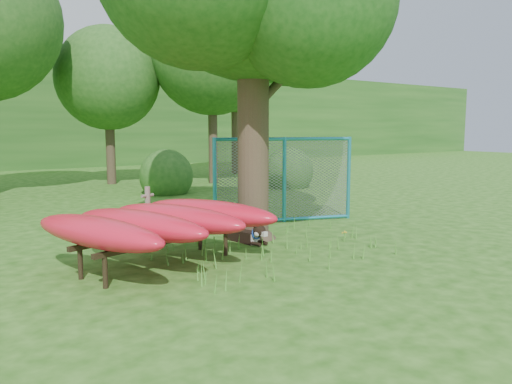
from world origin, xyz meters
TOP-DOWN VIEW (x-y plane):
  - ground at (0.00, 0.00)m, footprint 80.00×80.00m
  - wooden_post at (-1.48, 2.36)m, footprint 0.30×0.17m
  - kayak_rack at (-1.96, 0.82)m, footprint 3.71×3.32m
  - husky_dog at (0.12, 1.33)m, footprint 0.37×1.07m
  - fence_section at (2.06, 2.68)m, footprint 3.26×1.18m
  - wildflower_clump at (1.71, 0.36)m, footprint 0.10×0.08m
  - bg_tree_c at (1.50, 13.00)m, footprint 4.00×4.00m
  - bg_tree_d at (5.00, 11.00)m, footprint 4.80×4.80m
  - bg_tree_e at (8.00, 14.00)m, footprint 4.60×4.60m
  - shrub_right at (6.50, 8.00)m, footprint 1.80×1.80m
  - shrub_mid at (2.00, 9.00)m, footprint 1.80×1.80m
  - wooded_hillside at (0.00, 28.00)m, footprint 80.00×12.00m

SIDE VIEW (x-z plane):
  - ground at x=0.00m, z-range 0.00..0.00m
  - shrub_right at x=6.50m, z-range -0.90..0.90m
  - shrub_mid at x=2.00m, z-range -0.90..0.90m
  - husky_dog at x=0.12m, z-range -0.07..0.40m
  - wildflower_clump at x=1.71m, z-range 0.06..0.27m
  - wooden_post at x=-1.48m, z-range 0.03..1.14m
  - kayak_rack at x=-1.96m, z-range 0.25..1.20m
  - fence_section at x=2.06m, z-range -0.66..2.66m
  - wooded_hillside at x=0.00m, z-range 0.00..6.00m
  - bg_tree_c at x=1.50m, z-range 1.05..7.17m
  - bg_tree_d at x=5.00m, z-range 1.33..8.83m
  - bg_tree_e at x=8.00m, z-range 1.46..9.01m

